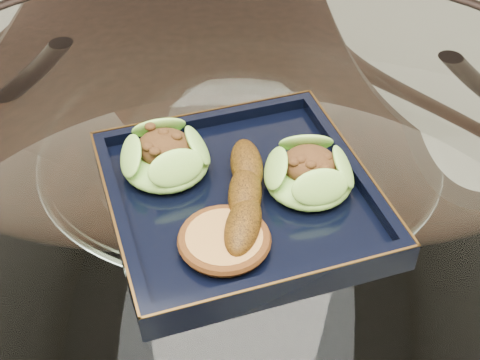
{
  "coord_description": "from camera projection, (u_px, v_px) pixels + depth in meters",
  "views": [
    {
      "loc": [
        0.04,
        -0.56,
        1.26
      ],
      "look_at": [
        0.0,
        -0.05,
        0.8
      ],
      "focal_mm": 50.0,
      "sensor_mm": 36.0,
      "label": 1
    }
  ],
  "objects": [
    {
      "name": "dining_table",
      "position": [
        240.0,
        272.0,
        0.86
      ],
      "size": [
        1.13,
        1.13,
        0.77
      ],
      "color": "white",
      "rests_on": "ground"
    },
    {
      "name": "dining_chair",
      "position": [
        186.0,
        83.0,
        1.18
      ],
      "size": [
        0.51,
        0.51,
        1.07
      ],
      "rotation": [
        0.0,
        0.0,
        0.11
      ],
      "color": "#321910",
      "rests_on": "ground"
    },
    {
      "name": "lettuce_wrap_right",
      "position": [
        309.0,
        175.0,
        0.7
      ],
      "size": [
        0.11,
        0.11,
        0.03
      ],
      "primitive_type": "ellipsoid",
      "rotation": [
        0.0,
        0.0,
        -0.24
      ],
      "color": "#6CA42F",
      "rests_on": "navy_plate"
    },
    {
      "name": "crumb_patty",
      "position": [
        224.0,
        241.0,
        0.64
      ],
      "size": [
        0.1,
        0.1,
        0.01
      ],
      "primitive_type": "cylinder",
      "rotation": [
        0.0,
        0.0,
        0.36
      ],
      "color": "#B37A3B",
      "rests_on": "navy_plate"
    },
    {
      "name": "roasted_plantain",
      "position": [
        245.0,
        194.0,
        0.68
      ],
      "size": [
        0.04,
        0.16,
        0.03
      ],
      "primitive_type": "ellipsoid",
      "rotation": [
        0.0,
        0.0,
        1.59
      ],
      "color": "#5B3609",
      "rests_on": "navy_plate"
    },
    {
      "name": "lettuce_wrap_left",
      "position": [
        165.0,
        159.0,
        0.72
      ],
      "size": [
        0.1,
        0.1,
        0.03
      ],
      "primitive_type": "ellipsoid",
      "rotation": [
        0.0,
        0.0,
        -0.03
      ],
      "color": "#61B033",
      "rests_on": "navy_plate"
    },
    {
      "name": "navy_plate",
      "position": [
        240.0,
        201.0,
        0.71
      ],
      "size": [
        0.35,
        0.35,
        0.02
      ],
      "primitive_type": "cube",
      "rotation": [
        0.0,
        0.0,
        0.39
      ],
      "color": "black",
      "rests_on": "dining_table"
    }
  ]
}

